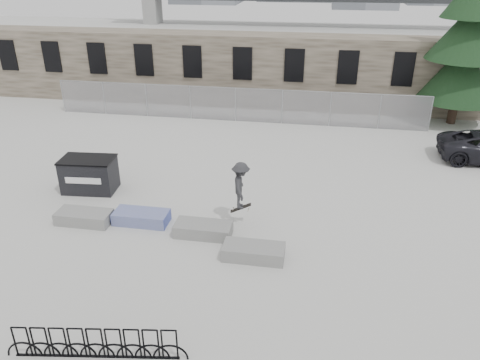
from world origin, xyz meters
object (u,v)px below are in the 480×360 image
Objects in this scene: skateboarder at (241,186)px; spruce_tree at (468,36)px; planter_center_left at (141,217)px; dumpster at (89,174)px; planter_offset at (254,251)px; planter_far_left at (84,217)px; bike_rack at (96,344)px; planter_center_right at (203,229)px.

spruce_tree is at bearing -47.10° from skateboarder.
skateboarder is at bearing 8.42° from planter_center_left.
skateboarder reaches higher than dumpster.
planter_offset is 2.55m from skateboarder.
planter_center_left is 20.32m from spruce_tree.
planter_far_left is 6.82m from bike_rack.
spruce_tree is (13.91, 14.05, 4.70)m from planter_center_left.
skateboarder is (-10.29, -13.51, -3.38)m from spruce_tree.
planter_center_left is 1.00× the size of planter_center_right.
skateboarder is at bearing 110.78° from planter_offset.
planter_far_left is 1.03× the size of skateboarder.
dumpster is at bearing 110.89° from planter_far_left.
planter_far_left is 6.58m from planter_offset.
spruce_tree is at bearing 30.18° from dumpster.
skateboarder is (5.70, 0.89, 1.32)m from planter_far_left.
planter_center_right is 19.06m from spruce_tree.
bike_rack is at bearing -68.09° from dumpster.
planter_center_left is 1.03× the size of skateboarder.
planter_far_left is 5.92m from skateboarder.
planter_center_left is at bearing 161.04° from planter_offset.
planter_offset is at bearing -169.02° from skateboarder.
dumpster is 21.12m from spruce_tree.
planter_center_left is at bearing 9.66° from planter_far_left.
planter_center_right is 6.11m from dumpster.
planter_center_right is at bearing -30.36° from dumpster.
planter_center_right is 2.02m from skateboarder.
bike_rack is 24.42m from spruce_tree.
spruce_tree reaches higher than planter_far_left.
planter_center_left and planter_center_right have the same top height.
bike_rack is at bearing -61.01° from planter_far_left.
spruce_tree reaches higher than dumpster.
skateboarder is at bearing 70.73° from bike_rack.
planter_far_left is 4.53m from planter_center_right.
spruce_tree is at bearing 42.01° from planter_far_left.
skateboarder reaches higher than bike_rack.
dumpster is at bearing 153.56° from planter_offset.
planter_center_left is at bearing -134.71° from spruce_tree.
skateboarder reaches higher than planter_center_left.
planter_center_left and planter_offset have the same top height.
planter_far_left is 22.03m from spruce_tree.
planter_center_right is at bearing -10.18° from planter_center_left.
planter_offset is at bearing -10.11° from planter_far_left.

